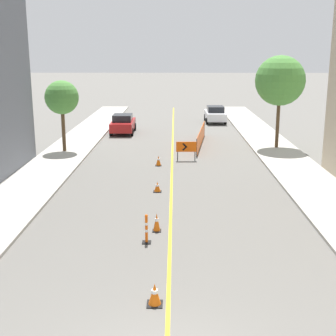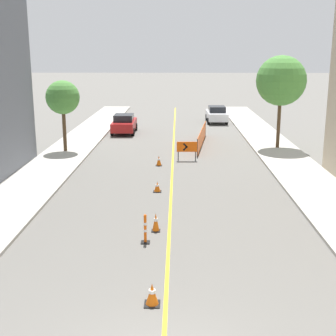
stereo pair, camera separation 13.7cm
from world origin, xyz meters
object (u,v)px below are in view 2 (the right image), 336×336
(delineator_post_front, at_px, (145,231))
(street_tree_right_near, at_px, (281,81))
(traffic_cone_second, at_px, (156,222))
(arrow_barricade_primary, at_px, (187,147))
(traffic_cone_fourth, at_px, (159,161))
(street_tree_left_near, at_px, (63,98))
(traffic_cone_third, at_px, (157,187))
(traffic_cone_nearest, at_px, (152,294))
(parked_car_curb_mid, at_px, (217,114))
(parked_car_curb_near, at_px, (124,124))

(delineator_post_front, xyz_separation_m, street_tree_right_near, (8.11, 16.72, 4.26))
(traffic_cone_second, bearing_deg, arrow_barricade_primary, 83.33)
(traffic_cone_fourth, distance_m, delineator_post_front, 11.66)
(traffic_cone_fourth, distance_m, street_tree_left_near, 8.15)
(traffic_cone_third, xyz_separation_m, street_tree_right_near, (7.95, 10.45, 4.46))
(traffic_cone_nearest, height_order, arrow_barricade_primary, arrow_barricade_primary)
(traffic_cone_third, relative_size, traffic_cone_fourth, 0.81)
(street_tree_right_near, bearing_deg, street_tree_left_near, -174.41)
(traffic_cone_fourth, bearing_deg, parked_car_curb_mid, 74.78)
(arrow_barricade_primary, xyz_separation_m, street_tree_right_near, (6.40, 3.70, 3.87))
(parked_car_curb_mid, distance_m, street_tree_left_near, 18.39)
(arrow_barricade_primary, height_order, parked_car_curb_mid, parked_car_curb_mid)
(traffic_cone_nearest, xyz_separation_m, traffic_cone_fourth, (-0.45, 15.84, 0.00))
(traffic_cone_nearest, height_order, traffic_cone_fourth, traffic_cone_fourth)
(traffic_cone_nearest, bearing_deg, traffic_cone_third, 91.71)
(traffic_cone_second, xyz_separation_m, parked_car_curb_near, (-3.66, 22.08, 0.45))
(traffic_cone_second, xyz_separation_m, parked_car_curb_mid, (4.56, 28.37, 0.45))
(arrow_barricade_primary, relative_size, parked_car_curb_mid, 0.29)
(parked_car_curb_near, bearing_deg, arrow_barricade_primary, -64.10)
(traffic_cone_second, height_order, parked_car_curb_mid, parked_car_curb_mid)
(traffic_cone_fourth, xyz_separation_m, street_tree_left_near, (-6.46, 3.64, 3.38))
(street_tree_left_near, bearing_deg, street_tree_right_near, 5.59)
(arrow_barricade_primary, bearing_deg, parked_car_curb_near, 115.28)
(traffic_cone_fourth, bearing_deg, traffic_cone_third, -88.55)
(traffic_cone_fourth, distance_m, parked_car_curb_mid, 18.51)
(arrow_barricade_primary, height_order, street_tree_right_near, street_tree_right_near)
(parked_car_curb_near, bearing_deg, street_tree_left_near, -111.89)
(traffic_cone_third, distance_m, delineator_post_front, 6.28)
(traffic_cone_second, distance_m, arrow_barricade_primary, 11.99)
(traffic_cone_third, bearing_deg, street_tree_right_near, 52.73)
(parked_car_curb_near, xyz_separation_m, street_tree_left_near, (-3.10, -7.91, 2.88))
(arrow_barricade_primary, bearing_deg, street_tree_left_near, 163.32)
(traffic_cone_nearest, bearing_deg, street_tree_right_near, 69.93)
(delineator_post_front, xyz_separation_m, arrow_barricade_primary, (1.71, 13.03, 0.39))
(parked_car_curb_mid, bearing_deg, delineator_post_front, -100.38)
(traffic_cone_third, xyz_separation_m, street_tree_left_near, (-6.60, 9.03, 3.43))
(arrow_barricade_primary, bearing_deg, parked_car_curb_mid, 78.02)
(traffic_cone_third, distance_m, parked_car_curb_mid, 23.71)
(traffic_cone_second, distance_m, traffic_cone_fourth, 10.53)
(traffic_cone_third, xyz_separation_m, traffic_cone_fourth, (-0.14, 5.38, 0.06))
(traffic_cone_nearest, distance_m, street_tree_right_near, 22.69)
(street_tree_right_near, bearing_deg, parked_car_curb_near, 150.46)
(arrow_barricade_primary, height_order, parked_car_curb_near, parked_car_curb_near)
(traffic_cone_nearest, distance_m, parked_car_curb_mid, 33.98)
(traffic_cone_fourth, height_order, delineator_post_front, delineator_post_front)
(traffic_cone_third, bearing_deg, parked_car_curb_near, 101.67)
(street_tree_left_near, bearing_deg, arrow_barricade_primary, -15.56)
(traffic_cone_third, distance_m, arrow_barricade_primary, 6.96)
(delineator_post_front, height_order, parked_car_curb_near, parked_car_curb_near)
(traffic_cone_third, bearing_deg, traffic_cone_second, -88.16)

